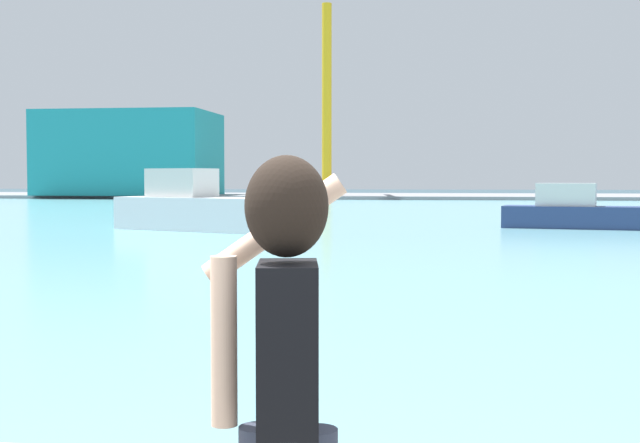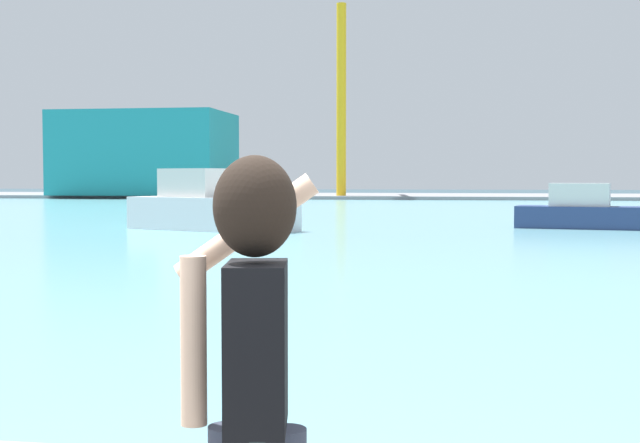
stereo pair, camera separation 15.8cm
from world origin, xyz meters
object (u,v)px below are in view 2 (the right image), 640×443
(boat_moored, at_px, (209,208))
(port_crane, at_px, (342,82))
(person_photographer, at_px, (253,355))
(boat_moored_2, at_px, (596,213))
(warehouse_left, at_px, (146,154))

(boat_moored, bearing_deg, port_crane, 114.80)
(person_photographer, height_order, boat_moored_2, person_photographer)
(warehouse_left, bearing_deg, boat_moored_2, -52.94)
(person_photographer, relative_size, boat_moored, 0.22)
(person_photographer, xyz_separation_m, port_crane, (-10.92, 86.23, 10.53))
(person_photographer, height_order, boat_moored, boat_moored)
(boat_moored_2, height_order, port_crane, port_crane)
(boat_moored_2, distance_m, port_crane, 55.29)
(boat_moored_2, height_order, warehouse_left, warehouse_left)
(port_crane, bearing_deg, warehouse_left, 177.69)
(boat_moored, distance_m, port_crane, 55.58)
(person_photographer, bearing_deg, boat_moored_2, -20.05)
(boat_moored, bearing_deg, boat_moored_2, 34.71)
(person_photographer, xyz_separation_m, warehouse_left, (-32.60, 87.10, 3.24))
(boat_moored, distance_m, boat_moored_2, 16.45)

